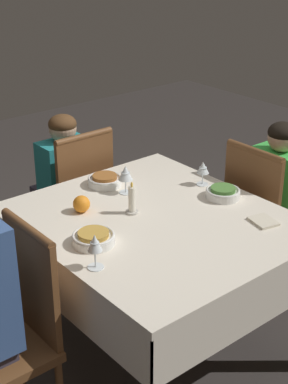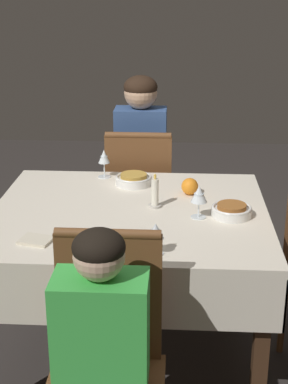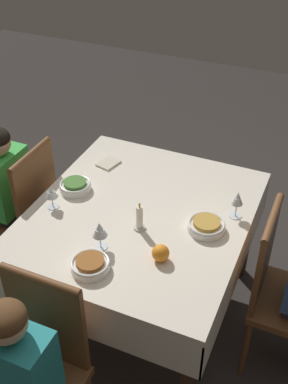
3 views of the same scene
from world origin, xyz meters
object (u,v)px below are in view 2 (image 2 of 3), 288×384
object	(u,v)px
person_adult_denim	(141,164)
orange_fruit	(190,186)
wine_glass_south	(104,158)
wine_glass_north	(156,232)
napkin_red_folded	(36,240)
chair_north	(106,359)
wine_glass_west	(199,195)
person_child_green	(100,377)
candle_centerpiece	(155,195)
bowl_west	(232,210)
chair_south	(140,200)
bowl_south	(134,179)
bowl_north	(110,242)
dining_table	(129,229)

from	to	relation	value
person_adult_denim	orange_fruit	distance (m)	0.76
wine_glass_south	wine_glass_north	world-z (taller)	wine_glass_south
wine_glass_south	napkin_red_folded	world-z (taller)	wine_glass_south
chair_north	wine_glass_west	xyz separation A→B (m)	(-0.33, -0.70, 0.35)
person_child_green	candle_centerpiece	size ratio (longest dim) A/B	6.61
person_adult_denim	orange_fruit	bearing A→B (deg)	111.89
bowl_west	candle_centerpiece	size ratio (longest dim) A/B	1.11
chair_south	napkin_red_folded	bearing A→B (deg)	73.27
bowl_south	orange_fruit	bearing A→B (deg)	155.31
candle_centerpiece	orange_fruit	xyz separation A→B (m)	(-0.16, -0.18, -0.02)
bowl_north	candle_centerpiece	bearing A→B (deg)	-108.86
candle_centerpiece	bowl_west	bearing A→B (deg)	165.18
wine_glass_south	orange_fruit	world-z (taller)	wine_glass_south
chair_south	wine_glass_north	world-z (taller)	chair_south
chair_north	candle_centerpiece	distance (m)	0.88
chair_north	wine_glass_west	bearing A→B (deg)	65.11
chair_south	bowl_south	bearing A→B (deg)	89.73
bowl_west	candle_centerpiece	distance (m)	0.36
chair_north	person_child_green	world-z (taller)	person_child_green
wine_glass_west	napkin_red_folded	size ratio (longest dim) A/B	1.03
wine_glass_west	orange_fruit	xyz separation A→B (m)	(0.03, -0.29, -0.06)
chair_north	dining_table	bearing A→B (deg)	88.74
person_adult_denim	wine_glass_north	world-z (taller)	person_adult_denim
bowl_south	chair_north	bearing A→B (deg)	89.51
chair_south	bowl_south	world-z (taller)	chair_south
wine_glass_west	candle_centerpiece	xyz separation A→B (m)	(0.20, -0.12, -0.04)
bowl_north	orange_fruit	xyz separation A→B (m)	(-0.32, -0.63, 0.01)
chair_south	bowl_west	world-z (taller)	chair_south
chair_north	person_child_green	distance (m)	0.18
bowl_west	napkin_red_folded	distance (m)	0.86
dining_table	wine_glass_south	distance (m)	0.53
dining_table	napkin_red_folded	world-z (taller)	napkin_red_folded
person_adult_denim	orange_fruit	world-z (taller)	person_adult_denim
wine_glass_south	candle_centerpiece	size ratio (longest dim) A/B	0.94
dining_table	napkin_red_folded	size ratio (longest dim) A/B	8.69
person_child_green	napkin_red_folded	size ratio (longest dim) A/B	7.35
orange_fruit	bowl_west	bearing A→B (deg)	124.10
person_child_green	bowl_west	size ratio (longest dim) A/B	5.94
wine_glass_west	person_adult_denim	bearing A→B (deg)	-72.34
wine_glass_south	wine_glass_west	bearing A→B (deg)	132.37
chair_north	wine_glass_north	bearing A→B (deg)	65.23
chair_south	candle_centerpiece	size ratio (longest dim) A/B	6.03
chair_south	orange_fruit	xyz separation A→B (m)	(-0.28, 0.54, 0.28)
chair_south	orange_fruit	world-z (taller)	chair_south
chair_north	bowl_west	world-z (taller)	chair_north
candle_centerpiece	chair_south	bearing A→B (deg)	-80.63
bowl_west	wine_glass_west	xyz separation A→B (m)	(0.15, 0.02, 0.08)
dining_table	orange_fruit	bearing A→B (deg)	-140.71
wine_glass_south	bowl_north	size ratio (longest dim) A/B	0.87
dining_table	person_adult_denim	distance (m)	0.92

